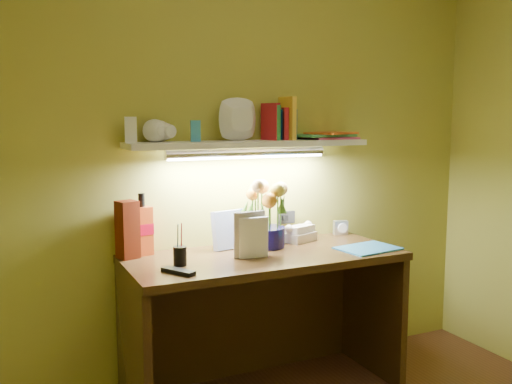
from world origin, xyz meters
TOP-DOWN VIEW (x-y plane):
  - desk at (0.00, 1.20)m, footprint 1.40×0.60m
  - flower_bouquet at (0.07, 1.34)m, footprint 0.29×0.29m
  - telephone at (0.30, 1.38)m, footprint 0.21×0.18m
  - desk_clock at (0.62, 1.44)m, footprint 0.09×0.06m
  - whisky_bottle at (-0.56, 1.45)m, footprint 0.10×0.10m
  - whisky_box at (-0.64, 1.41)m, footprint 0.11×0.11m
  - pen_cup at (-0.46, 1.17)m, footprint 0.07×0.07m
  - art_card at (-0.11, 1.39)m, footprint 0.21×0.08m
  - tv_remote at (-0.51, 1.04)m, footprint 0.13×0.17m
  - blue_folder at (0.54, 1.06)m, footprint 0.33×0.26m
  - desk_book_a at (-0.18, 1.17)m, footprint 0.17×0.02m
  - desk_book_b at (-0.16, 1.16)m, footprint 0.15×0.04m
  - wall_shelf at (0.01, 1.38)m, footprint 1.31×0.31m

SIDE VIEW (x-z plane):
  - desk at x=0.00m, z-range 0.00..0.75m
  - blue_folder at x=0.54m, z-range 0.75..0.76m
  - tv_remote at x=-0.51m, z-range 0.75..0.77m
  - desk_clock at x=0.62m, z-range 0.75..0.83m
  - telephone at x=0.30m, z-range 0.75..0.85m
  - pen_cup at x=-0.46m, z-range 0.75..0.90m
  - art_card at x=-0.11m, z-range 0.75..0.95m
  - desk_book_b at x=-0.16m, z-range 0.75..0.95m
  - desk_book_a at x=-0.18m, z-range 0.75..0.98m
  - whisky_box at x=-0.64m, z-range 0.75..1.03m
  - whisky_bottle at x=-0.56m, z-range 0.75..1.06m
  - flower_bouquet at x=0.07m, z-range 0.75..1.12m
  - wall_shelf at x=0.01m, z-range 1.20..1.47m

